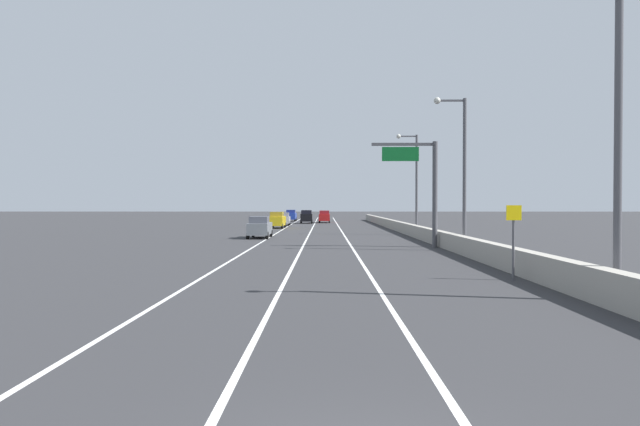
{
  "coord_description": "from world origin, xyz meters",
  "views": [
    {
      "loc": [
        -0.43,
        -5.35,
        3.03
      ],
      "look_at": [
        -0.8,
        36.77,
        2.36
      ],
      "focal_mm": 29.9,
      "sensor_mm": 36.0,
      "label": 1
    }
  ],
  "objects_px": {
    "car_black_1": "(306,217)",
    "car_blue_5": "(291,216)",
    "car_yellow_3": "(277,220)",
    "lamp_post_right_near": "(610,117)",
    "lamp_post_right_third": "(414,177)",
    "overhead_sign_gantry": "(425,181)",
    "speed_advisory_sign": "(514,236)",
    "car_red_0": "(324,217)",
    "lamp_post_right_second": "(461,163)",
    "car_gray_2": "(260,227)",
    "car_silver_4": "(284,219)"
  },
  "relations": [
    {
      "from": "car_black_1",
      "to": "car_yellow_3",
      "type": "distance_m",
      "value": 17.86
    },
    {
      "from": "car_red_0",
      "to": "car_silver_4",
      "type": "bearing_deg",
      "value": -114.78
    },
    {
      "from": "overhead_sign_gantry",
      "to": "car_black_1",
      "type": "distance_m",
      "value": 49.11
    },
    {
      "from": "overhead_sign_gantry",
      "to": "speed_advisory_sign",
      "type": "xyz_separation_m",
      "value": [
        0.44,
        -16.56,
        -2.96
      ]
    },
    {
      "from": "car_yellow_3",
      "to": "car_black_1",
      "type": "bearing_deg",
      "value": 79.85
    },
    {
      "from": "lamp_post_right_near",
      "to": "lamp_post_right_third",
      "type": "bearing_deg",
      "value": 89.99
    },
    {
      "from": "car_red_0",
      "to": "car_yellow_3",
      "type": "height_order",
      "value": "car_yellow_3"
    },
    {
      "from": "car_red_0",
      "to": "car_blue_5",
      "type": "bearing_deg",
      "value": 127.64
    },
    {
      "from": "overhead_sign_gantry",
      "to": "car_gray_2",
      "type": "relative_size",
      "value": 1.75
    },
    {
      "from": "lamp_post_right_second",
      "to": "car_black_1",
      "type": "distance_m",
      "value": 52.5
    },
    {
      "from": "lamp_post_right_near",
      "to": "lamp_post_right_second",
      "type": "relative_size",
      "value": 1.0
    },
    {
      "from": "lamp_post_right_second",
      "to": "lamp_post_right_third",
      "type": "relative_size",
      "value": 1.0
    },
    {
      "from": "lamp_post_right_near",
      "to": "car_red_0",
      "type": "height_order",
      "value": "lamp_post_right_near"
    },
    {
      "from": "lamp_post_right_third",
      "to": "lamp_post_right_second",
      "type": "bearing_deg",
      "value": -90.04
    },
    {
      "from": "car_black_1",
      "to": "car_silver_4",
      "type": "xyz_separation_m",
      "value": [
        -2.93,
        -9.65,
        -0.13
      ]
    },
    {
      "from": "lamp_post_right_near",
      "to": "car_black_1",
      "type": "relative_size",
      "value": 2.43
    },
    {
      "from": "car_yellow_3",
      "to": "car_blue_5",
      "type": "xyz_separation_m",
      "value": [
        -0.01,
        28.41,
        -0.01
      ]
    },
    {
      "from": "car_silver_4",
      "to": "lamp_post_right_near",
      "type": "bearing_deg",
      "value": -76.07
    },
    {
      "from": "speed_advisory_sign",
      "to": "car_gray_2",
      "type": "bearing_deg",
      "value": 116.7
    },
    {
      "from": "overhead_sign_gantry",
      "to": "car_blue_5",
      "type": "height_order",
      "value": "overhead_sign_gantry"
    },
    {
      "from": "lamp_post_right_third",
      "to": "car_gray_2",
      "type": "distance_m",
      "value": 16.31
    },
    {
      "from": "lamp_post_right_second",
      "to": "car_silver_4",
      "type": "xyz_separation_m",
      "value": [
        -14.74,
        41.29,
        -4.83
      ]
    },
    {
      "from": "car_black_1",
      "to": "car_yellow_3",
      "type": "relative_size",
      "value": 0.9
    },
    {
      "from": "speed_advisory_sign",
      "to": "lamp_post_right_near",
      "type": "xyz_separation_m",
      "value": [
        1.35,
        -4.58,
        4.0
      ]
    },
    {
      "from": "car_black_1",
      "to": "car_silver_4",
      "type": "bearing_deg",
      "value": -106.9
    },
    {
      "from": "overhead_sign_gantry",
      "to": "car_black_1",
      "type": "xyz_separation_m",
      "value": [
        -10.02,
        47.94,
        -3.67
      ]
    },
    {
      "from": "lamp_post_right_third",
      "to": "car_yellow_3",
      "type": "height_order",
      "value": "lamp_post_right_third"
    },
    {
      "from": "car_blue_5",
      "to": "lamp_post_right_second",
      "type": "bearing_deg",
      "value": -76.38
    },
    {
      "from": "car_blue_5",
      "to": "car_yellow_3",
      "type": "bearing_deg",
      "value": -89.98
    },
    {
      "from": "car_red_0",
      "to": "car_blue_5",
      "type": "height_order",
      "value": "car_blue_5"
    },
    {
      "from": "car_gray_2",
      "to": "lamp_post_right_second",
      "type": "bearing_deg",
      "value": -41.54
    },
    {
      "from": "lamp_post_right_second",
      "to": "car_silver_4",
      "type": "height_order",
      "value": "lamp_post_right_second"
    },
    {
      "from": "car_gray_2",
      "to": "car_silver_4",
      "type": "relative_size",
      "value": 1.05
    },
    {
      "from": "car_black_1",
      "to": "car_blue_5",
      "type": "bearing_deg",
      "value": 106.26
    },
    {
      "from": "car_red_0",
      "to": "car_silver_4",
      "type": "xyz_separation_m",
      "value": [
        -5.83,
        -12.62,
        -0.08
      ]
    },
    {
      "from": "overhead_sign_gantry",
      "to": "lamp_post_right_near",
      "type": "xyz_separation_m",
      "value": [
        1.79,
        -21.15,
        1.03
      ]
    },
    {
      "from": "lamp_post_right_second",
      "to": "lamp_post_right_third",
      "type": "height_order",
      "value": "same"
    },
    {
      "from": "car_silver_4",
      "to": "overhead_sign_gantry",
      "type": "bearing_deg",
      "value": -71.31
    },
    {
      "from": "lamp_post_right_near",
      "to": "car_black_1",
      "type": "bearing_deg",
      "value": 99.7
    },
    {
      "from": "overhead_sign_gantry",
      "to": "lamp_post_right_second",
      "type": "height_order",
      "value": "lamp_post_right_second"
    },
    {
      "from": "lamp_post_right_second",
      "to": "car_yellow_3",
      "type": "bearing_deg",
      "value": 114.15
    },
    {
      "from": "speed_advisory_sign",
      "to": "car_yellow_3",
      "type": "distance_m",
      "value": 48.86
    },
    {
      "from": "overhead_sign_gantry",
      "to": "speed_advisory_sign",
      "type": "distance_m",
      "value": 16.83
    },
    {
      "from": "car_yellow_3",
      "to": "lamp_post_right_third",
      "type": "bearing_deg",
      "value": -45.45
    },
    {
      "from": "lamp_post_right_second",
      "to": "car_gray_2",
      "type": "xyz_separation_m",
      "value": [
        -14.73,
        13.05,
        -4.78
      ]
    },
    {
      "from": "car_gray_2",
      "to": "overhead_sign_gantry",
      "type": "bearing_deg",
      "value": -37.84
    },
    {
      "from": "lamp_post_right_near",
      "to": "car_blue_5",
      "type": "distance_m",
      "value": 81.44
    },
    {
      "from": "car_yellow_3",
      "to": "car_blue_5",
      "type": "height_order",
      "value": "car_yellow_3"
    },
    {
      "from": "speed_advisory_sign",
      "to": "overhead_sign_gantry",
      "type": "bearing_deg",
      "value": 91.53
    },
    {
      "from": "car_yellow_3",
      "to": "car_silver_4",
      "type": "height_order",
      "value": "car_yellow_3"
    }
  ]
}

